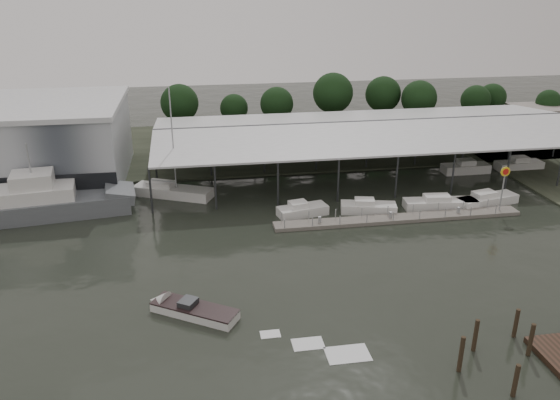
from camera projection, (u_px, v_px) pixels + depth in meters
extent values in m
plane|color=black|center=(280.00, 276.00, 48.94)|extent=(200.00, 200.00, 0.00)
cube|color=#3A4030|center=(237.00, 146.00, 87.39)|extent=(140.00, 30.00, 0.30)
cube|color=#A6ABB1|center=(28.00, 145.00, 70.31)|extent=(24.00, 20.00, 10.00)
cube|color=black|center=(10.00, 194.00, 62.21)|extent=(24.00, 0.30, 4.00)
cube|color=silver|center=(21.00, 105.00, 68.38)|extent=(24.50, 20.50, 0.60)
cube|color=#2E3133|center=(369.00, 122.00, 74.68)|extent=(58.00, 0.40, 0.30)
cylinder|color=#2E3133|center=(151.00, 191.00, 61.21)|extent=(0.24, 0.24, 5.50)
cylinder|color=#2E3133|center=(159.00, 137.00, 82.28)|extent=(0.24, 0.24, 5.50)
cylinder|color=#2E3133|center=(512.00, 122.00, 91.13)|extent=(0.24, 0.24, 5.50)
cube|color=slate|center=(399.00, 218.00, 60.32)|extent=(28.00, 2.00, 0.40)
cylinder|color=gray|center=(285.00, 225.00, 57.29)|extent=(0.10, 0.10, 1.20)
cylinder|color=gray|center=(504.00, 203.00, 62.90)|extent=(0.10, 0.10, 1.20)
cube|color=gray|center=(390.00, 215.00, 59.98)|extent=(0.30, 0.30, 0.70)
cylinder|color=gray|center=(502.00, 193.00, 61.30)|extent=(0.16, 0.16, 5.00)
cylinder|color=yellow|center=(505.00, 172.00, 60.37)|extent=(1.10, 0.12, 1.10)
cylinder|color=red|center=(506.00, 172.00, 60.31)|extent=(0.70, 0.05, 0.70)
cube|color=gray|center=(541.00, 117.00, 97.82)|extent=(10.00, 8.00, 4.00)
cube|color=#565B5F|center=(48.00, 208.00, 61.29)|extent=(18.48, 7.59, 2.40)
cube|color=#565B5F|center=(119.00, 192.00, 63.09)|extent=(4.05, 5.42, 1.85)
cube|color=silver|center=(35.00, 194.00, 60.33)|extent=(8.94, 5.43, 1.80)
cube|color=silver|center=(32.00, 180.00, 59.70)|extent=(4.77, 4.25, 1.61)
cylinder|color=gray|center=(28.00, 159.00, 58.81)|extent=(0.18, 0.18, 3.50)
cube|color=silver|center=(173.00, 193.00, 66.93)|extent=(9.98, 6.49, 1.40)
cube|color=silver|center=(161.00, 184.00, 66.98)|extent=(3.60, 2.95, 0.80)
cylinder|color=gray|center=(173.00, 140.00, 64.33)|extent=(0.16, 0.16, 12.37)
cylinder|color=gray|center=(163.00, 181.00, 66.73)|extent=(3.22, 1.58, 0.12)
cube|color=silver|center=(195.00, 311.00, 43.01)|extent=(7.03, 5.48, 0.90)
cone|color=silver|center=(158.00, 302.00, 44.26)|extent=(2.42, 2.55, 2.00)
cube|color=black|center=(194.00, 307.00, 42.86)|extent=(7.06, 5.53, 0.12)
cube|color=#2E3133|center=(188.00, 303.00, 42.97)|extent=(1.76, 1.83, 0.50)
cube|color=silver|center=(270.00, 334.00, 40.75)|extent=(2.30, 1.50, 0.04)
cube|color=silver|center=(308.00, 344.00, 39.66)|extent=(3.10, 2.00, 0.04)
cube|color=silver|center=(348.00, 354.00, 38.57)|extent=(3.90, 2.50, 0.04)
cube|color=silver|center=(303.00, 211.00, 61.54)|extent=(5.97, 3.31, 1.10)
cube|color=silver|center=(298.00, 205.00, 61.17)|extent=(2.26, 1.98, 0.70)
cube|color=silver|center=(368.00, 208.00, 62.31)|extent=(6.59, 3.57, 1.10)
cube|color=silver|center=(365.00, 202.00, 61.94)|extent=(2.50, 2.06, 0.70)
cube|color=silver|center=(440.00, 204.00, 63.43)|extent=(8.63, 3.04, 1.10)
cube|color=silver|center=(437.00, 198.00, 63.06)|extent=(3.10, 1.90, 0.70)
cube|color=silver|center=(487.00, 201.00, 64.47)|extent=(7.87, 3.81, 1.10)
cube|color=silver|center=(484.00, 194.00, 64.10)|extent=(2.94, 2.15, 0.70)
cylinder|color=#37291B|center=(530.00, 343.00, 38.13)|extent=(0.32, 0.32, 3.18)
cylinder|color=#37291B|center=(461.00, 358.00, 36.52)|extent=(0.32, 0.32, 3.35)
cylinder|color=#37291B|center=(475.00, 339.00, 38.63)|extent=(0.32, 0.32, 3.15)
cylinder|color=#37291B|center=(515.00, 327.00, 40.19)|extent=(0.32, 0.32, 2.95)
cylinder|color=#37291B|center=(515.00, 384.00, 34.36)|extent=(0.32, 0.32, 3.00)
cylinder|color=#2F2215|center=(181.00, 127.00, 90.51)|extent=(0.50, 0.50, 4.41)
sphere|color=#153314|center=(180.00, 103.00, 89.04)|extent=(6.18, 6.18, 6.18)
cylinder|color=#2F2215|center=(235.00, 126.00, 93.38)|extent=(0.50, 0.50, 3.38)
sphere|color=#153314|center=(234.00, 108.00, 92.25)|extent=(4.73, 4.73, 4.73)
cylinder|color=#2F2215|center=(277.00, 125.00, 92.81)|extent=(0.50, 0.50, 3.99)
sphere|color=#153314|center=(277.00, 104.00, 91.48)|extent=(5.58, 5.58, 5.58)
cylinder|color=#2F2215|center=(332.00, 118.00, 95.07)|extent=(0.50, 0.50, 4.91)
sphere|color=#153314|center=(333.00, 93.00, 93.43)|extent=(6.88, 6.88, 6.88)
cylinder|color=#2F2215|center=(381.00, 117.00, 97.40)|extent=(0.50, 0.50, 4.45)
sphere|color=#153314|center=(383.00, 94.00, 95.92)|extent=(6.23, 6.23, 6.23)
cylinder|color=#2F2215|center=(417.00, 120.00, 94.86)|extent=(0.50, 0.50, 4.32)
sphere|color=#153314|center=(419.00, 98.00, 93.41)|extent=(6.05, 6.05, 6.05)
cylinder|color=#2F2215|center=(473.00, 118.00, 97.59)|extent=(0.50, 0.50, 3.71)
sphere|color=#153314|center=(476.00, 100.00, 96.35)|extent=(5.19, 5.19, 5.19)
cylinder|color=#2F2215|center=(489.00, 115.00, 100.40)|extent=(0.50, 0.50, 3.60)
sphere|color=#153314|center=(492.00, 97.00, 99.20)|extent=(5.03, 5.03, 5.03)
cylinder|color=#2F2215|center=(546.00, 117.00, 100.00)|extent=(0.50, 0.50, 3.11)
sphere|color=#153314|center=(548.00, 102.00, 98.96)|extent=(4.36, 4.36, 4.36)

